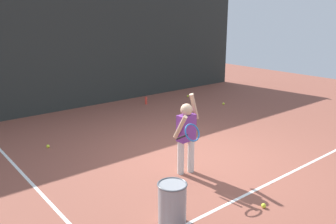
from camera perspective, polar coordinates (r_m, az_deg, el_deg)
name	(u,v)px	position (r m, az deg, el deg)	size (l,w,h in m)	color
ground_plane	(193,158)	(6.57, 4.04, -7.55)	(20.00, 20.00, 0.00)	brown
court_line_baseline	(259,188)	(5.69, 14.57, -11.94)	(9.00, 0.05, 0.00)	white
court_line_sideline	(29,181)	(6.16, -21.66, -10.39)	(0.05, 9.00, 0.00)	white
back_fence_windscreen	(76,51)	(10.06, -14.77, 9.59)	(12.19, 0.08, 3.19)	#282D2B
fence_post_1	(75,48)	(10.10, -14.94, 10.03)	(0.09, 0.09, 3.34)	slate
fence_post_2	(222,38)	(13.67, 8.79, 11.77)	(0.09, 0.09, 3.34)	slate
tennis_player	(186,132)	(5.73, 3.03, -3.33)	(0.70, 0.60, 1.35)	silver
ball_hopper	(172,203)	(4.58, 0.69, -14.61)	(0.38, 0.38, 0.56)	gray
water_bottle	(146,100)	(10.36, -3.59, 1.89)	(0.07, 0.07, 0.22)	#D83F33
tennis_ball_0	(48,146)	(7.44, -18.96, -5.30)	(0.07, 0.07, 0.07)	#CCE033
tennis_ball_1	(223,104)	(10.39, 9.03, 1.34)	(0.07, 0.07, 0.07)	#CCE033
tennis_ball_2	(188,96)	(11.23, 3.25, 2.59)	(0.07, 0.07, 0.07)	#CCE033
tennis_ball_3	(264,206)	(5.19, 15.31, -14.49)	(0.07, 0.07, 0.07)	#CCE033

